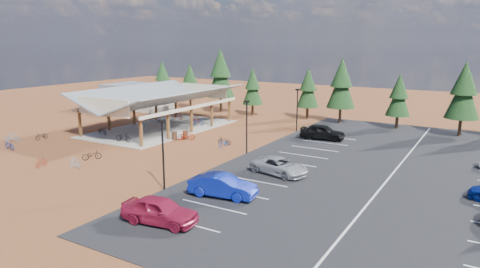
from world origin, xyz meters
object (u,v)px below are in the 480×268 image
bike_4 (123,137)px  bike_10 (9,145)px  bike_16 (224,141)px  bike_3 (177,116)px  trash_bin_0 (175,136)px  bike_9 (12,137)px  car_1 (223,186)px  bike_pavilion (161,98)px  lamp_post_1 (247,123)px  bike_13 (75,163)px  bike_14 (223,143)px  bike_7 (196,119)px  car_2 (279,166)px  bike_11 (41,162)px  bike_1 (141,126)px  outbuilding (140,96)px  bike_0 (102,130)px  bike_6 (198,121)px  trash_bin_1 (186,135)px  lamp_post_2 (297,107)px  car_4 (322,132)px  bike_5 (163,125)px  bike_8 (42,136)px  lamp_post_0 (163,150)px  bike_2 (162,119)px  bike_12 (92,155)px  car_0 (160,210)px

bike_4 → bike_10: (-7.56, -8.00, -0.12)m
bike_16 → bike_3: bearing=-120.4°
trash_bin_0 → bike_9: size_ratio=0.50×
bike_9 → car_1: size_ratio=0.38×
bike_pavilion → lamp_post_1: bearing=-18.4°
bike_13 → bike_14: (6.74, 12.75, -0.03)m
bike_7 → bike_9: 21.55m
trash_bin_0 → car_1: car_1 is taller
bike_9 → bike_16: (20.16, 10.68, -0.11)m
trash_bin_0 → bike_10: size_ratio=0.49×
bike_13 → car_2: (15.70, 7.26, 0.26)m
bike_11 → bike_7: bearing=72.1°
bike_1 → outbuilding: bearing=42.1°
trash_bin_0 → bike_7: bearing=112.5°
bike_16 → car_1: (8.34, -13.10, 0.39)m
bike_0 → bike_6: bearing=-17.0°
lamp_post_1 → trash_bin_0: bearing=174.0°
trash_bin_0 → trash_bin_1: same height
bike_3 → bike_9: 20.55m
lamp_post_2 → car_4: 5.28m
car_4 → outbuilding: bearing=73.0°
bike_0 → bike_5: 7.02m
trash_bin_1 → bike_0: bike_0 is taller
trash_bin_1 → bike_14: size_ratio=0.57×
lamp_post_2 → bike_8: (-22.39, -18.35, -2.56)m
lamp_post_0 → bike_16: (-3.83, 13.97, -2.55)m
bike_8 → bike_10: 4.61m
bike_2 → bike_7: 4.59m
bike_8 → bike_14: (19.04, 7.37, 0.01)m
bike_pavilion → bike_3: size_ratio=10.49×
bike_4 → bike_10: size_ratio=1.03×
bike_11 → bike_12: (1.92, 3.78, -0.01)m
bike_7 → bike_13: bike_7 is taller
bike_1 → bike_3: size_ratio=0.89×
lamp_post_0 → car_2: bearing=53.3°
bike_2 → trash_bin_1: bearing=-116.6°
bike_0 → bike_1: (1.82, 4.34, 0.02)m
lamp_post_2 → trash_bin_0: lamp_post_2 is taller
car_1 → bike_4: bearing=56.3°
bike_2 → bike_11: bearing=-160.2°
bike_pavilion → trash_bin_1: bearing=-26.1°
lamp_post_0 → car_0: bearing=-51.7°
outbuilding → bike_4: outbuilding is taller
car_1 → bike_9: bearing=76.2°
bike_6 → bike_12: bike_6 is taller
bike_7 → car_1: size_ratio=0.35×
bike_4 → car_0: car_0 is taller
bike_pavilion → bike_13: 17.76m
lamp_post_1 → bike_3: size_ratio=2.78×
bike_pavilion → trash_bin_1: (5.98, -2.92, -3.37)m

